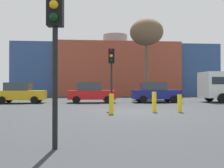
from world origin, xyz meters
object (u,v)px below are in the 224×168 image
at_px(traffic_light_near_left, 55,29).
at_px(bare_tree_0, 147,33).
at_px(traffic_light_island, 111,65).
at_px(bollard_yellow_1, 154,102).
at_px(bollard_yellow_0, 111,104).
at_px(bollard_yellow_2, 180,103).
at_px(parked_car_1, 91,93).
at_px(parked_car_2, 155,92).
at_px(parked_car_0, 20,93).

xyz_separation_m(traffic_light_near_left, bare_tree_0, (7.42, 23.19, 5.12)).
height_order(traffic_light_island, bollard_yellow_1, traffic_light_island).
relative_size(traffic_light_island, bollard_yellow_0, 3.65).
distance_m(traffic_light_near_left, bollard_yellow_2, 9.66).
height_order(parked_car_1, bare_tree_0, bare_tree_0).
height_order(traffic_light_island, bollard_yellow_2, traffic_light_island).
distance_m(bollard_yellow_1, bollard_yellow_2, 1.38).
distance_m(traffic_light_island, bare_tree_0, 15.41).
distance_m(parked_car_2, bollard_yellow_2, 8.41).
distance_m(bare_tree_0, bollard_yellow_1, 17.37).
height_order(traffic_light_island, bollard_yellow_0, traffic_light_island).
relative_size(traffic_light_island, bollard_yellow_1, 3.37).
bearing_deg(bare_tree_0, traffic_light_near_left, -107.74).
bearing_deg(parked_car_0, traffic_light_near_left, -72.06).
xyz_separation_m(traffic_light_island, bollard_yellow_0, (-0.23, -2.72, -2.25)).
height_order(bare_tree_0, bollard_yellow_1, bare_tree_0).
relative_size(parked_car_0, traffic_light_island, 1.07).
bearing_deg(bollard_yellow_1, bollard_yellow_0, -161.69).
height_order(parked_car_2, bare_tree_0, bare_tree_0).
bearing_deg(bollard_yellow_0, traffic_light_island, 85.11).
relative_size(bollard_yellow_1, bollard_yellow_2, 1.15).
distance_m(parked_car_1, bare_tree_0, 12.04).
distance_m(traffic_light_near_left, traffic_light_island, 9.86).
distance_m(parked_car_2, bollard_yellow_0, 10.10).
relative_size(parked_car_0, parked_car_1, 0.99).
height_order(traffic_light_island, bare_tree_0, bare_tree_0).
bearing_deg(bollard_yellow_0, parked_car_0, 127.97).
height_order(traffic_light_near_left, bollard_yellow_2, traffic_light_near_left).
relative_size(parked_car_1, bollard_yellow_0, 3.94).
relative_size(parked_car_0, parked_car_2, 0.97).
bearing_deg(traffic_light_near_left, parked_car_2, 162.59).
relative_size(parked_car_1, bollard_yellow_1, 3.64).
relative_size(parked_car_2, bollard_yellow_0, 4.03).
bearing_deg(parked_car_0, bare_tree_0, 30.23).
bearing_deg(parked_car_2, traffic_light_island, -125.32).
relative_size(parked_car_1, bare_tree_0, 0.43).
relative_size(traffic_light_near_left, bare_tree_0, 0.39).
height_order(parked_car_2, bollard_yellow_0, parked_car_2).
distance_m(parked_car_2, bollard_yellow_1, 8.46).
height_order(parked_car_0, traffic_light_near_left, traffic_light_near_left).
bearing_deg(parked_car_1, bollard_yellow_1, -67.09).
relative_size(bollard_yellow_0, bollard_yellow_2, 1.07).
xyz_separation_m(parked_car_2, bollard_yellow_2, (-0.85, -8.36, -0.41)).
bearing_deg(bare_tree_0, traffic_light_island, -111.47).
xyz_separation_m(parked_car_0, traffic_light_near_left, (5.14, -15.87, 1.83)).
bearing_deg(bare_tree_0, bollard_yellow_2, -96.42).
height_order(bollard_yellow_0, bollard_yellow_2, bollard_yellow_0).
bearing_deg(parked_car_0, traffic_light_island, -40.79).
relative_size(parked_car_0, bollard_yellow_0, 3.90).
distance_m(bare_tree_0, bollard_yellow_0, 18.69).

